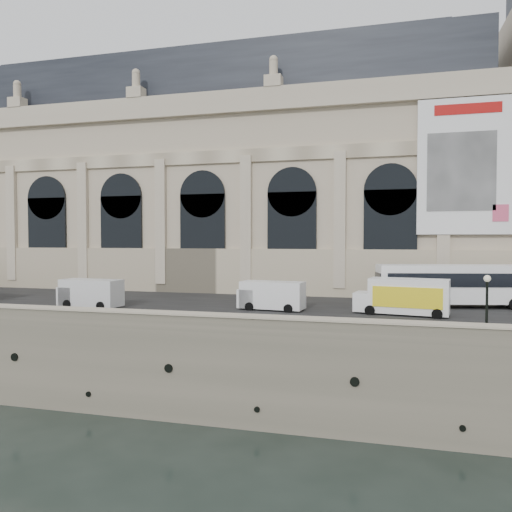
# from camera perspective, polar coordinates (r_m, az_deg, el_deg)

# --- Properties ---
(ground) EXTENTS (260.00, 260.00, 0.00)m
(ground) POSITION_cam_1_polar(r_m,az_deg,el_deg) (35.89, -12.95, -17.74)
(ground) COLOR black
(ground) RESTS_ON ground
(quay) EXTENTS (160.00, 70.00, 6.00)m
(quay) POSITION_cam_1_polar(r_m,az_deg,el_deg) (67.37, 1.16, -5.76)
(quay) COLOR gray
(quay) RESTS_ON ground
(street) EXTENTS (160.00, 24.00, 0.06)m
(street) POSITION_cam_1_polar(r_m,az_deg,el_deg) (47.01, -4.97, -5.42)
(street) COLOR #2D2D2D
(street) RESTS_ON quay
(parapet) EXTENTS (160.00, 1.40, 1.21)m
(parapet) POSITION_cam_1_polar(r_m,az_deg,el_deg) (34.76, -12.57, -7.11)
(parapet) COLOR gray
(parapet) RESTS_ON quay
(museum) EXTENTS (69.00, 18.70, 29.10)m
(museum) POSITION_cam_1_polar(r_m,az_deg,el_deg) (64.96, -4.90, 8.74)
(museum) COLOR #BEAC92
(museum) RESTS_ON quay
(bus_right) EXTENTS (13.13, 5.32, 3.79)m
(bus_right) POSITION_cam_1_polar(r_m,az_deg,el_deg) (46.92, 21.49, -2.99)
(bus_right) COLOR white
(bus_right) RESTS_ON quay
(van_b) EXTENTS (5.78, 2.69, 2.51)m
(van_b) POSITION_cam_1_polar(r_m,az_deg,el_deg) (46.40, -18.64, -4.06)
(van_b) COLOR silver
(van_b) RESTS_ON quay
(van_c) EXTENTS (5.71, 2.72, 2.46)m
(van_c) POSITION_cam_1_polar(r_m,az_deg,el_deg) (42.45, 1.45, -4.54)
(van_c) COLOR white
(van_c) RESTS_ON quay
(box_truck) EXTENTS (7.51, 3.49, 2.92)m
(box_truck) POSITION_cam_1_polar(r_m,az_deg,el_deg) (41.38, 16.48, -4.50)
(box_truck) COLOR white
(box_truck) RESTS_ON quay
(lamp_right) EXTENTS (0.40, 0.40, 3.96)m
(lamp_right) POSITION_cam_1_polar(r_m,az_deg,el_deg) (32.28, 24.87, -5.52)
(lamp_right) COLOR black
(lamp_right) RESTS_ON quay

